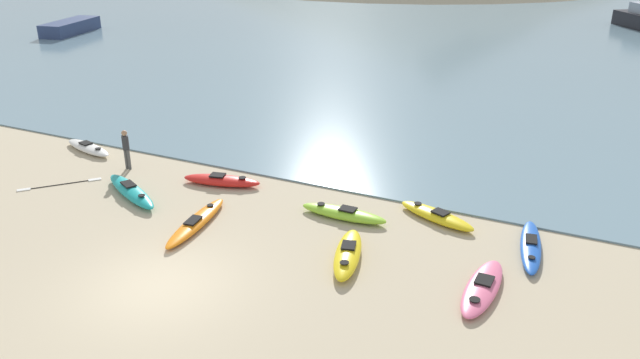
% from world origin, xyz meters
% --- Properties ---
extents(ground_plane, '(400.00, 400.00, 0.00)m').
position_xyz_m(ground_plane, '(0.00, 0.00, 0.00)').
color(ground_plane, tan).
extents(bay_water, '(160.00, 70.00, 0.06)m').
position_xyz_m(bay_water, '(0.00, 42.43, 0.03)').
color(bay_water, slate).
rests_on(bay_water, ground_plane).
extents(kayak_on_sand_0, '(2.80, 1.66, 0.35)m').
position_xyz_m(kayak_on_sand_0, '(5.38, 6.71, 0.15)').
color(kayak_on_sand_0, yellow).
rests_on(kayak_on_sand_0, ground_plane).
extents(kayak_on_sand_1, '(0.87, 2.96, 0.29)m').
position_xyz_m(kayak_on_sand_1, '(7.52, 3.30, 0.13)').
color(kayak_on_sand_1, '#E5668C').
rests_on(kayak_on_sand_1, ground_plane).
extents(kayak_on_sand_2, '(2.89, 1.34, 0.38)m').
position_xyz_m(kayak_on_sand_2, '(-2.19, 6.14, 0.17)').
color(kayak_on_sand_2, red).
rests_on(kayak_on_sand_2, ground_plane).
extents(kayak_on_sand_3, '(1.06, 3.53, 0.31)m').
position_xyz_m(kayak_on_sand_3, '(-1.14, 3.17, 0.13)').
color(kayak_on_sand_3, orange).
rests_on(kayak_on_sand_3, ground_plane).
extents(kayak_on_sand_4, '(2.84, 0.72, 0.37)m').
position_xyz_m(kayak_on_sand_4, '(2.71, 5.59, 0.16)').
color(kayak_on_sand_4, '#8CCC2D').
rests_on(kayak_on_sand_4, ground_plane).
extents(kayak_on_sand_5, '(2.87, 1.38, 0.34)m').
position_xyz_m(kayak_on_sand_5, '(-8.90, 6.66, 0.15)').
color(kayak_on_sand_5, white).
rests_on(kayak_on_sand_5, ground_plane).
extents(kayak_on_sand_6, '(1.05, 3.25, 0.30)m').
position_xyz_m(kayak_on_sand_6, '(8.31, 6.01, 0.13)').
color(kayak_on_sand_6, blue).
rests_on(kayak_on_sand_6, ground_plane).
extents(kayak_on_sand_7, '(3.36, 2.15, 0.40)m').
position_xyz_m(kayak_on_sand_7, '(-4.43, 4.04, 0.18)').
color(kayak_on_sand_7, teal).
rests_on(kayak_on_sand_7, ground_plane).
extents(kayak_on_sand_8, '(1.45, 2.90, 0.40)m').
position_xyz_m(kayak_on_sand_8, '(3.83, 3.30, 0.18)').
color(kayak_on_sand_8, yellow).
rests_on(kayak_on_sand_8, ground_plane).
extents(person_near_waterline, '(0.31, 0.27, 1.52)m').
position_xyz_m(person_near_waterline, '(-6.17, 5.89, 0.87)').
color(person_near_waterline, '#4C4C4C').
rests_on(person_near_waterline, ground_plane).
extents(moored_boat_0, '(2.98, 5.74, 0.97)m').
position_xyz_m(moored_boat_0, '(-29.41, 25.90, 0.54)').
color(moored_boat_0, navy).
rests_on(moored_boat_0, bay_water).
extents(loose_paddle, '(2.00, 2.18, 0.03)m').
position_xyz_m(loose_paddle, '(-7.34, 3.68, 0.01)').
color(loose_paddle, black).
rests_on(loose_paddle, ground_plane).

